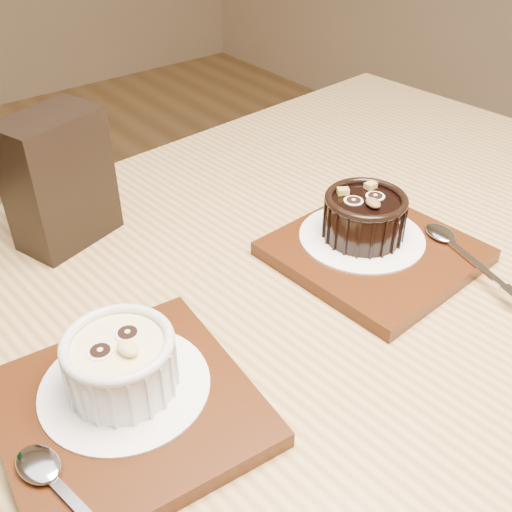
{
  "coord_description": "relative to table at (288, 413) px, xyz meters",
  "views": [
    {
      "loc": [
        -0.12,
        -0.5,
        1.11
      ],
      "look_at": [
        0.13,
        -0.17,
        0.81
      ],
      "focal_mm": 42.0,
      "sensor_mm": 36.0,
      "label": 1
    }
  ],
  "objects": [
    {
      "name": "doily_right",
      "position": [
        0.15,
        0.06,
        0.11
      ],
      "size": [
        0.13,
        0.13,
        0.0
      ],
      "primitive_type": "cylinder",
      "color": "white",
      "rests_on": "tray_right"
    },
    {
      "name": "spoon_left",
      "position": [
        -0.21,
        -0.03,
        0.11
      ],
      "size": [
        0.05,
        0.14,
        0.01
      ],
      "primitive_type": null,
      "rotation": [
        0.0,
        0.0,
        0.18
      ],
      "color": "#B9BBC2",
      "rests_on": "tray_left"
    },
    {
      "name": "condiment_stand",
      "position": [
        -0.08,
        0.27,
        0.16
      ],
      "size": [
        0.11,
        0.09,
        0.14
      ],
      "primitive_type": "cube",
      "rotation": [
        0.0,
        0.0,
        0.3
      ],
      "color": "black",
      "rests_on": "table"
    },
    {
      "name": "tray_left",
      "position": [
        -0.15,
        0.02,
        0.1
      ],
      "size": [
        0.2,
        0.2,
        0.01
      ],
      "primitive_type": "cube",
      "rotation": [
        0.0,
        0.0,
        -0.1
      ],
      "color": "#451F0B",
      "rests_on": "table"
    },
    {
      "name": "table",
      "position": [
        0.0,
        0.0,
        0.0
      ],
      "size": [
        1.26,
        0.89,
        0.75
      ],
      "rotation": [
        0.0,
        0.0,
        0.07
      ],
      "color": "#9C7644",
      "rests_on": "ground"
    },
    {
      "name": "ramekin_white",
      "position": [
        -0.14,
        0.03,
        0.13
      ],
      "size": [
        0.08,
        0.08,
        0.05
      ],
      "rotation": [
        0.0,
        0.0,
        0.19
      ],
      "color": "silver",
      "rests_on": "doily_left"
    },
    {
      "name": "ramekin_dark",
      "position": [
        0.15,
        0.06,
        0.13
      ],
      "size": [
        0.08,
        0.08,
        0.05
      ],
      "rotation": [
        0.0,
        0.0,
        -0.29
      ],
      "color": "black",
      "rests_on": "doily_right"
    },
    {
      "name": "doily_left",
      "position": [
        -0.14,
        0.03,
        0.11
      ],
      "size": [
        0.13,
        0.13,
        0.0
      ],
      "primitive_type": "cylinder",
      "color": "white",
      "rests_on": "tray_left"
    },
    {
      "name": "tray_right",
      "position": [
        0.15,
        0.04,
        0.1
      ],
      "size": [
        0.19,
        0.19,
        0.01
      ],
      "primitive_type": "cube",
      "rotation": [
        0.0,
        0.0,
        0.06
      ],
      "color": "#451F0B",
      "rests_on": "table"
    },
    {
      "name": "spoon_right",
      "position": [
        0.21,
        -0.02,
        0.11
      ],
      "size": [
        0.06,
        0.14,
        0.01
      ],
      "primitive_type": null,
      "rotation": [
        0.0,
        0.0,
        -0.27
      ],
      "color": "#B9BBC2",
      "rests_on": "tray_right"
    }
  ]
}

